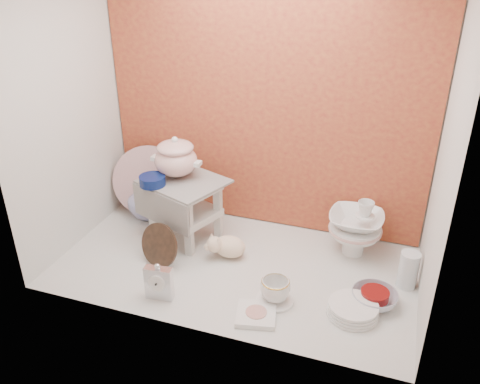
# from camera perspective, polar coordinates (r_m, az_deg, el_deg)

# --- Properties ---
(ground) EXTENTS (1.80, 1.80, 0.00)m
(ground) POSITION_cam_1_polar(r_m,az_deg,el_deg) (2.60, -0.57, -8.38)
(ground) COLOR silver
(ground) RESTS_ON ground
(niche_shell) EXTENTS (1.86, 1.03, 1.53)m
(niche_shell) POSITION_cam_1_polar(r_m,az_deg,el_deg) (2.36, 0.82, 12.87)
(niche_shell) COLOR #B55F2D
(niche_shell) RESTS_ON ground
(step_stool) EXTENTS (0.51, 0.47, 0.35)m
(step_stool) POSITION_cam_1_polar(r_m,az_deg,el_deg) (2.76, -6.27, -1.96)
(step_stool) COLOR silver
(step_stool) RESTS_ON ground
(soup_tureen) EXTENTS (0.28, 0.28, 0.23)m
(soup_tureen) POSITION_cam_1_polar(r_m,az_deg,el_deg) (2.68, -7.35, 4.02)
(soup_tureen) COLOR white
(soup_tureen) RESTS_ON step_stool
(cobalt_bowl) EXTENTS (0.16, 0.16, 0.05)m
(cobalt_bowl) POSITION_cam_1_polar(r_m,az_deg,el_deg) (2.64, -9.98, 1.30)
(cobalt_bowl) COLOR #0A184E
(cobalt_bowl) RESTS_ON step_stool
(floral_platter) EXTENTS (0.45, 0.27, 0.42)m
(floral_platter) POSITION_cam_1_polar(r_m,az_deg,el_deg) (3.03, -10.39, 1.21)
(floral_platter) COLOR silver
(floral_platter) RESTS_ON ground
(blue_white_vase) EXTENTS (0.28, 0.28, 0.24)m
(blue_white_vase) POSITION_cam_1_polar(r_m,az_deg,el_deg) (3.02, -10.59, -0.71)
(blue_white_vase) COLOR white
(blue_white_vase) RESTS_ON ground
(lacquer_tray) EXTENTS (0.25, 0.15, 0.23)m
(lacquer_tray) POSITION_cam_1_polar(r_m,az_deg,el_deg) (2.58, -9.22, -6.03)
(lacquer_tray) COLOR black
(lacquer_tray) RESTS_ON ground
(mantel_clock) EXTENTS (0.13, 0.06, 0.19)m
(mantel_clock) POSITION_cam_1_polar(r_m,az_deg,el_deg) (2.37, -9.26, -10.06)
(mantel_clock) COLOR silver
(mantel_clock) RESTS_ON ground
(plush_pig) EXTENTS (0.25, 0.20, 0.13)m
(plush_pig) POSITION_cam_1_polar(r_m,az_deg,el_deg) (2.63, -1.20, -6.23)
(plush_pig) COLOR beige
(plush_pig) RESTS_ON ground
(teacup_saucer) EXTENTS (0.22, 0.22, 0.01)m
(teacup_saucer) POSITION_cam_1_polar(r_m,az_deg,el_deg) (2.38, 4.00, -12.21)
(teacup_saucer) COLOR white
(teacup_saucer) RESTS_ON ground
(gold_rim_teacup) EXTENTS (0.16, 0.16, 0.11)m
(gold_rim_teacup) POSITION_cam_1_polar(r_m,az_deg,el_deg) (2.34, 4.05, -11.07)
(gold_rim_teacup) COLOR white
(gold_rim_teacup) RESTS_ON teacup_saucer
(lattice_dish) EXTENTS (0.21, 0.21, 0.02)m
(lattice_dish) POSITION_cam_1_polar(r_m,az_deg,el_deg) (2.29, 1.86, -13.80)
(lattice_dish) COLOR white
(lattice_dish) RESTS_ON ground
(dinner_plate_stack) EXTENTS (0.26, 0.26, 0.06)m
(dinner_plate_stack) POSITION_cam_1_polar(r_m,az_deg,el_deg) (2.34, 12.79, -12.93)
(dinner_plate_stack) COLOR white
(dinner_plate_stack) RESTS_ON ground
(crystal_bowl) EXTENTS (0.25, 0.25, 0.07)m
(crystal_bowl) POSITION_cam_1_polar(r_m,az_deg,el_deg) (2.42, 15.11, -11.63)
(crystal_bowl) COLOR silver
(crystal_bowl) RESTS_ON ground
(clear_glass_vase) EXTENTS (0.12, 0.12, 0.19)m
(clear_glass_vase) POSITION_cam_1_polar(r_m,az_deg,el_deg) (2.54, 18.68, -8.42)
(clear_glass_vase) COLOR silver
(clear_glass_vase) RESTS_ON ground
(porcelain_tower) EXTENTS (0.31, 0.31, 0.32)m
(porcelain_tower) POSITION_cam_1_polar(r_m,az_deg,el_deg) (2.68, 13.06, -3.90)
(porcelain_tower) COLOR white
(porcelain_tower) RESTS_ON ground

